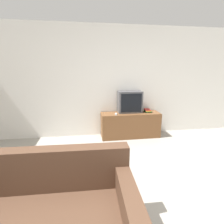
# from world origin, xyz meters

# --- Properties ---
(wall_back) EXTENTS (9.00, 0.06, 2.60)m
(wall_back) POSITION_xyz_m (0.00, 3.03, 1.30)
(wall_back) COLOR white
(wall_back) RESTS_ON ground_plane
(tv_stand) EXTENTS (1.40, 0.44, 0.59)m
(tv_stand) POSITION_xyz_m (0.63, 2.76, 0.30)
(tv_stand) COLOR brown
(tv_stand) RESTS_ON ground_plane
(television) EXTENTS (0.56, 0.30, 0.51)m
(television) POSITION_xyz_m (0.62, 2.83, 0.85)
(television) COLOR #4C4C51
(television) RESTS_ON tv_stand
(book_stack) EXTENTS (0.18, 0.22, 0.07)m
(book_stack) POSITION_xyz_m (1.06, 2.79, 0.63)
(book_stack) COLOR #2D753D
(book_stack) RESTS_ON tv_stand
(remote_on_stand) EXTENTS (0.08, 0.15, 0.02)m
(remote_on_stand) POSITION_xyz_m (0.26, 2.65, 0.60)
(remote_on_stand) COLOR #B7B7B7
(remote_on_stand) RESTS_ON tv_stand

